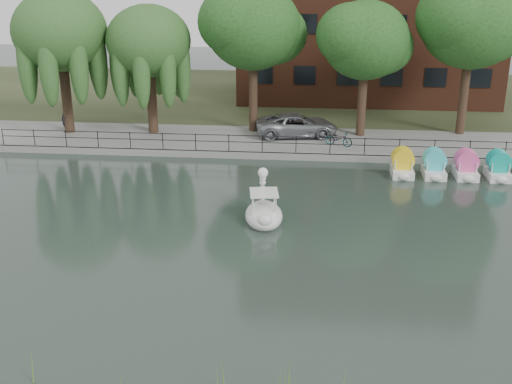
# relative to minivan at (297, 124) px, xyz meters

# --- Properties ---
(ground_plane) EXTENTS (120.00, 120.00, 0.00)m
(ground_plane) POSITION_rel_minivan_xyz_m (-1.93, -16.82, -1.23)
(ground_plane) COLOR #3A4941
(promenade) EXTENTS (40.00, 6.00, 0.40)m
(promenade) POSITION_rel_minivan_xyz_m (-1.93, -0.82, -1.03)
(promenade) COLOR gray
(promenade) RESTS_ON ground_plane
(kerb) EXTENTS (40.00, 0.25, 0.40)m
(kerb) POSITION_rel_minivan_xyz_m (-1.93, -3.77, -1.03)
(kerb) COLOR gray
(kerb) RESTS_ON ground_plane
(land_strip) EXTENTS (60.00, 22.00, 0.36)m
(land_strip) POSITION_rel_minivan_xyz_m (-1.93, 13.18, -1.05)
(land_strip) COLOR #47512D
(land_strip) RESTS_ON ground_plane
(railing) EXTENTS (32.00, 0.05, 1.00)m
(railing) POSITION_rel_minivan_xyz_m (-1.93, -3.57, -0.08)
(railing) COLOR black
(railing) RESTS_ON promenade
(willow_left) EXTENTS (5.88, 5.88, 9.01)m
(willow_left) POSITION_rel_minivan_xyz_m (-14.93, -0.32, 5.64)
(willow_left) COLOR #473323
(willow_left) RESTS_ON promenade
(willow_mid) EXTENTS (5.32, 5.32, 8.15)m
(willow_mid) POSITION_rel_minivan_xyz_m (-9.43, 0.18, 5.02)
(willow_mid) COLOR #473323
(willow_mid) RESTS_ON promenade
(broadleaf_center) EXTENTS (6.00, 6.00, 9.25)m
(broadleaf_center) POSITION_rel_minivan_xyz_m (-2.93, 1.18, 5.83)
(broadleaf_center) COLOR #473323
(broadleaf_center) RESTS_ON promenade
(broadleaf_right) EXTENTS (5.40, 5.40, 8.32)m
(broadleaf_right) POSITION_rel_minivan_xyz_m (4.07, 0.68, 5.16)
(broadleaf_right) COLOR #473323
(broadleaf_right) RESTS_ON promenade
(broadleaf_far) EXTENTS (6.30, 6.30, 9.71)m
(broadleaf_far) POSITION_rel_minivan_xyz_m (10.57, 1.68, 6.17)
(broadleaf_far) COLOR #473323
(broadleaf_far) RESTS_ON promenade
(minivan) EXTENTS (3.67, 6.32, 1.66)m
(minivan) POSITION_rel_minivan_xyz_m (0.00, 0.00, 0.00)
(minivan) COLOR gray
(minivan) RESTS_ON promenade
(bicycle) EXTENTS (1.22, 1.82, 1.00)m
(bicycle) POSITION_rel_minivan_xyz_m (2.62, -1.91, -0.33)
(bicycle) COLOR gray
(bicycle) RESTS_ON promenade
(pedestrian) EXTENTS (0.83, 0.69, 1.98)m
(pedestrian) POSITION_rel_minivan_xyz_m (-15.09, -0.46, 0.16)
(pedestrian) COLOR black
(pedestrian) RESTS_ON promenade
(swan_boat) EXTENTS (2.05, 2.90, 2.29)m
(swan_boat) POSITION_rel_minivan_xyz_m (-1.05, -13.11, -0.73)
(swan_boat) COLOR white
(swan_boat) RESTS_ON ground_plane
(pedal_boat_row) EXTENTS (11.35, 1.70, 1.40)m
(pedal_boat_row) POSITION_rel_minivan_xyz_m (11.08, -6.03, -0.62)
(pedal_boat_row) COLOR white
(pedal_boat_row) RESTS_ON ground_plane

